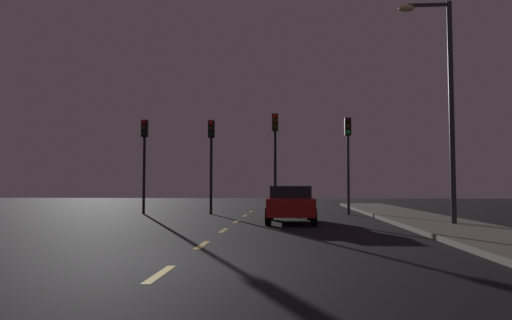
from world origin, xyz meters
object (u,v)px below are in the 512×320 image
Objects in this scene: street_lamp_right at (444,92)px; traffic_signal_center_right at (275,144)px; car_stopped_ahead at (290,204)px; traffic_signal_center_left at (211,148)px; traffic_signal_far_left at (144,148)px; traffic_signal_far_right at (348,147)px.

traffic_signal_center_right is at bearing 130.05° from street_lamp_right.
car_stopped_ahead is 6.94m from street_lamp_right.
traffic_signal_center_right is 9.54m from street_lamp_right.
traffic_signal_center_right is at bearing 97.86° from car_stopped_ahead.
traffic_signal_center_left is 1.15× the size of car_stopped_ahead.
traffic_signal_far_left reaches higher than traffic_signal_center_left.
street_lamp_right is (12.91, -7.25, 1.29)m from traffic_signal_far_left.
traffic_signal_center_right is 3.69m from traffic_signal_far_right.
street_lamp_right is (5.36, -1.92, 3.98)m from car_stopped_ahead.
car_stopped_ahead is 0.53× the size of street_lamp_right.
traffic_signal_far_left is 10.50m from traffic_signal_far_right.
traffic_signal_center_left reaches higher than car_stopped_ahead.
traffic_signal_far_left is 6.82m from traffic_signal_center_right.
car_stopped_ahead is (4.04, -5.33, -2.64)m from traffic_signal_center_left.
traffic_signal_far_left is 1.16× the size of car_stopped_ahead.
traffic_signal_far_right is (6.99, 0.00, 0.05)m from traffic_signal_center_left.
traffic_signal_far_right reaches higher than traffic_signal_far_left.
street_lamp_right is at bearing -71.63° from traffic_signal_far_right.
traffic_signal_center_left is 0.61× the size of street_lamp_right.
street_lamp_right is (9.39, -7.25, 1.33)m from traffic_signal_center_left.
traffic_signal_center_left is 0.94× the size of traffic_signal_center_right.
traffic_signal_far_right is 6.66m from car_stopped_ahead.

